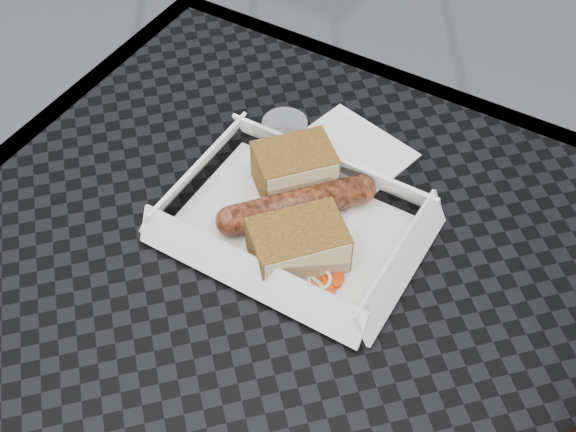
# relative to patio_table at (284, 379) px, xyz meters

# --- Properties ---
(patio_table) EXTENTS (0.80, 0.80, 0.74)m
(patio_table) POSITION_rel_patio_table_xyz_m (0.00, 0.00, 0.00)
(patio_table) COLOR black
(patio_table) RESTS_ON ground
(food_tray) EXTENTS (0.22, 0.15, 0.00)m
(food_tray) POSITION_rel_patio_table_xyz_m (-0.06, 0.11, 0.08)
(food_tray) COLOR white
(food_tray) RESTS_ON patio_table
(bratwurst) EXTENTS (0.12, 0.13, 0.03)m
(bratwurst) POSITION_rel_patio_table_xyz_m (-0.06, 0.13, 0.10)
(bratwurst) COLOR brown
(bratwurst) RESTS_ON food_tray
(bread_near) EXTENTS (0.09, 0.10, 0.05)m
(bread_near) POSITION_rel_patio_table_xyz_m (-0.09, 0.16, 0.10)
(bread_near) COLOR brown
(bread_near) RESTS_ON food_tray
(bread_far) EXTENTS (0.10, 0.10, 0.04)m
(bread_far) POSITION_rel_patio_table_xyz_m (-0.03, 0.08, 0.10)
(bread_far) COLOR brown
(bread_far) RESTS_ON food_tray
(veg_garnish) EXTENTS (0.03, 0.03, 0.00)m
(veg_garnish) POSITION_rel_patio_table_xyz_m (-0.00, 0.06, 0.08)
(veg_garnish) COLOR #E43A09
(veg_garnish) RESTS_ON food_tray
(napkin) EXTENTS (0.14, 0.14, 0.00)m
(napkin) POSITION_rel_patio_table_xyz_m (-0.06, 0.23, 0.08)
(napkin) COLOR white
(napkin) RESTS_ON patio_table
(condiment_cup_sauce) EXTENTS (0.05, 0.05, 0.03)m
(condiment_cup_sauce) POSITION_rel_patio_table_xyz_m (-0.10, 0.18, 0.09)
(condiment_cup_sauce) COLOR maroon
(condiment_cup_sauce) RESTS_ON patio_table
(condiment_cup_empty) EXTENTS (0.05, 0.05, 0.03)m
(condiment_cup_empty) POSITION_rel_patio_table_xyz_m (-0.13, 0.22, 0.09)
(condiment_cup_empty) COLOR silver
(condiment_cup_empty) RESTS_ON patio_table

